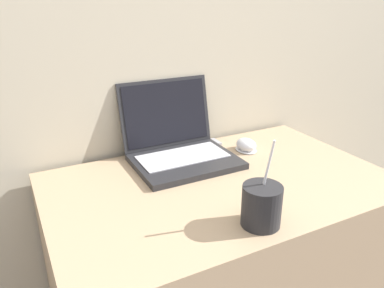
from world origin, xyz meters
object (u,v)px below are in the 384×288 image
laptop (178,144)px  drink_cup (262,205)px  usb_stick (216,142)px  computer_mouse (246,145)px

laptop → drink_cup: (0.01, -0.45, -0.00)m
usb_stick → laptop: bearing=-160.5°
laptop → computer_mouse: (0.24, -0.05, -0.03)m
laptop → computer_mouse: 0.25m
drink_cup → computer_mouse: (0.24, 0.40, -0.03)m
computer_mouse → drink_cup: bearing=-120.7°
laptop → drink_cup: 0.45m
usb_stick → computer_mouse: bearing=-63.2°
drink_cup → computer_mouse: size_ratio=2.48×
laptop → computer_mouse: size_ratio=3.73×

